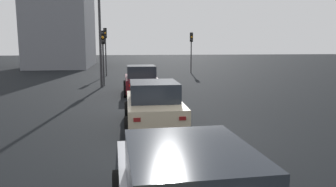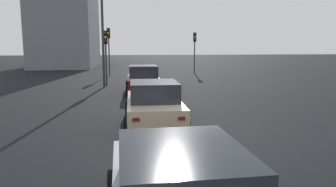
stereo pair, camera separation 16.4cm
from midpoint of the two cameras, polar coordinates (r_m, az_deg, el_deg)
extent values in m
cube|color=black|center=(10.21, 5.54, -7.78)|extent=(160.00, 160.00, 0.20)
cube|color=#510F16|center=(18.38, -5.12, 1.89)|extent=(4.17, 1.79, 0.71)
cube|color=#1E232B|center=(18.11, -5.11, 3.98)|extent=(1.88, 1.57, 0.66)
cylinder|color=black|center=(19.76, -2.75, 1.53)|extent=(0.64, 0.22, 0.64)
cylinder|color=black|center=(19.67, -7.91, 1.42)|extent=(0.64, 0.22, 0.64)
cylinder|color=black|center=(17.22, -1.91, 0.47)|extent=(0.64, 0.22, 0.64)
cylinder|color=black|center=(17.11, -7.83, 0.34)|extent=(0.64, 0.22, 0.64)
cube|color=red|center=(16.34, -2.47, 1.52)|extent=(0.03, 0.20, 0.11)
cube|color=red|center=(16.26, -6.96, 1.42)|extent=(0.03, 0.20, 0.11)
cube|color=tan|center=(11.09, -3.04, -2.71)|extent=(4.25, 1.84, 0.67)
cube|color=#1E232B|center=(10.77, -2.98, 0.47)|extent=(1.92, 1.60, 0.63)
cylinder|color=black|center=(12.52, 0.60, -2.67)|extent=(0.64, 0.23, 0.64)
cylinder|color=black|center=(12.40, -7.67, -2.86)|extent=(0.64, 0.23, 0.64)
cylinder|color=black|center=(9.99, 2.74, -5.61)|extent=(0.64, 0.23, 0.64)
cylinder|color=black|center=(9.84, -7.67, -5.91)|extent=(0.64, 0.23, 0.64)
cube|color=maroon|center=(9.07, 2.11, -4.50)|extent=(0.03, 0.20, 0.11)
cube|color=maroon|center=(8.95, -6.11, -4.73)|extent=(0.03, 0.20, 0.11)
cube|color=#1E232B|center=(4.12, 2.78, -13.67)|extent=(2.01, 1.61, 0.61)
cylinder|color=black|center=(6.09, 7.77, -15.33)|extent=(0.65, 0.24, 0.64)
cylinder|color=#2D2D30|center=(29.27, -11.26, 6.39)|extent=(0.11, 0.11, 3.37)
cube|color=black|center=(29.21, -11.40, 10.58)|extent=(0.22, 0.30, 0.90)
sphere|color=black|center=(29.11, -11.45, 11.11)|extent=(0.20, 0.20, 0.20)
sphere|color=orange|center=(29.10, -11.43, 10.58)|extent=(0.20, 0.20, 0.20)
sphere|color=black|center=(29.09, -11.41, 10.05)|extent=(0.20, 0.20, 0.20)
cylinder|color=#2D2D30|center=(22.25, -11.72, 5.01)|extent=(0.11, 0.11, 2.84)
cube|color=black|center=(22.15, -11.88, 9.83)|extent=(0.21, 0.29, 0.90)
sphere|color=black|center=(22.05, -11.91, 10.54)|extent=(0.20, 0.20, 0.20)
sphere|color=orange|center=(22.04, -11.88, 9.83)|extent=(0.20, 0.20, 0.20)
sphere|color=black|center=(22.03, -11.86, 9.13)|extent=(0.20, 0.20, 0.20)
cylinder|color=#2D2D30|center=(31.81, 4.02, 6.46)|extent=(0.11, 0.11, 3.09)
cube|color=black|center=(31.73, 4.08, 10.05)|extent=(0.20, 0.28, 0.90)
sphere|color=black|center=(31.63, 4.13, 10.55)|extent=(0.20, 0.20, 0.20)
sphere|color=orange|center=(31.63, 4.12, 10.06)|extent=(0.20, 0.20, 0.20)
sphere|color=black|center=(31.62, 4.12, 9.57)|extent=(0.20, 0.20, 0.20)
cylinder|color=#2D2D30|center=(21.45, -12.40, 12.63)|extent=(0.16, 0.16, 8.65)
cube|color=slate|center=(44.17, -18.45, 11.49)|extent=(13.95, 7.03, 10.52)
camera|label=1|loc=(0.08, -90.44, -0.07)|focal=33.94mm
camera|label=2|loc=(0.08, 89.56, 0.07)|focal=33.94mm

